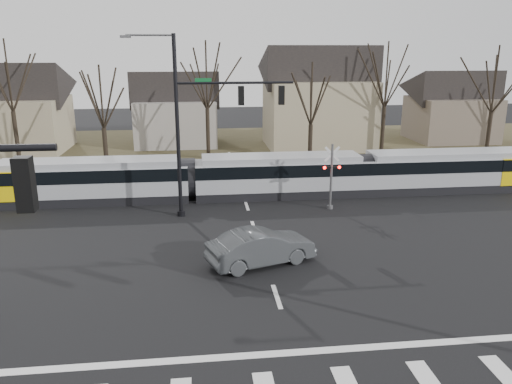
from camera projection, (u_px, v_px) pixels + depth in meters
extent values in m
plane|color=black|center=(286.00, 323.00, 17.70)|extent=(140.00, 140.00, 0.00)
cube|color=#38331E|center=(228.00, 150.00, 48.26)|extent=(140.00, 28.00, 0.01)
cube|color=silver|center=(512.00, 382.00, 14.55)|extent=(0.60, 2.60, 0.01)
cube|color=silver|center=(295.00, 352.00, 15.98)|extent=(28.00, 0.35, 0.01)
cube|color=silver|center=(277.00, 296.00, 19.61)|extent=(0.18, 2.00, 0.01)
cube|color=silver|center=(263.00, 256.00, 23.43)|extent=(0.18, 2.00, 0.01)
cube|color=silver|center=(254.00, 227.00, 27.25)|extent=(0.18, 2.00, 0.01)
cube|color=silver|center=(247.00, 206.00, 31.07)|extent=(0.18, 2.00, 0.01)
cube|color=silver|center=(241.00, 189.00, 34.89)|extent=(0.18, 2.00, 0.01)
cube|color=silver|center=(237.00, 175.00, 38.71)|extent=(0.18, 2.00, 0.01)
cube|color=silver|center=(233.00, 164.00, 42.53)|extent=(0.18, 2.00, 0.01)
cube|color=silver|center=(230.00, 154.00, 46.35)|extent=(0.18, 2.00, 0.01)
cube|color=#59595E|center=(245.00, 200.00, 32.11)|extent=(90.00, 0.12, 0.06)
cube|color=#59595E|center=(243.00, 194.00, 33.45)|extent=(90.00, 0.12, 0.06)
cube|color=gray|center=(92.00, 181.00, 31.52)|extent=(12.14, 2.62, 2.73)
cube|color=black|center=(91.00, 173.00, 31.37)|extent=(12.16, 2.65, 0.79)
cube|color=yellow|center=(16.00, 182.00, 30.99)|extent=(2.99, 2.67, 1.82)
cube|color=gray|center=(281.00, 176.00, 32.89)|extent=(11.21, 2.62, 2.73)
cube|color=black|center=(281.00, 167.00, 32.74)|extent=(11.23, 2.65, 0.79)
cube|color=gray|center=(449.00, 171.00, 34.20)|extent=(12.14, 2.62, 2.73)
cube|color=black|center=(450.00, 163.00, 34.04)|extent=(12.16, 2.65, 0.79)
cube|color=yellow|center=(511.00, 168.00, 34.69)|extent=(2.99, 2.67, 1.82)
imported|color=#3E4144|center=(261.00, 247.00, 22.42)|extent=(4.71, 5.94, 1.61)
cube|color=black|center=(25.00, 184.00, 9.39)|extent=(0.32, 0.32, 1.05)
sphere|color=#FF0C07|center=(23.00, 167.00, 9.30)|extent=(0.22, 0.22, 0.22)
cylinder|color=black|center=(178.00, 129.00, 27.79)|extent=(0.22, 0.22, 10.20)
cylinder|color=black|center=(181.00, 213.00, 29.15)|extent=(0.44, 0.44, 0.30)
cylinder|color=black|center=(235.00, 83.00, 27.47)|extent=(6.50, 0.14, 0.14)
cube|color=#0C5926|center=(203.00, 80.00, 27.23)|extent=(0.90, 0.03, 0.22)
cube|color=black|center=(241.00, 96.00, 27.70)|extent=(0.32, 0.32, 1.05)
sphere|color=#FF0C07|center=(241.00, 90.00, 27.61)|extent=(0.22, 0.22, 0.22)
cube|color=black|center=(281.00, 95.00, 27.95)|extent=(0.32, 0.32, 1.05)
sphere|color=#FF0C07|center=(282.00, 89.00, 27.86)|extent=(0.22, 0.22, 0.22)
cube|color=#59595B|center=(125.00, 37.00, 26.16)|extent=(0.55, 0.22, 0.14)
cylinder|color=#59595B|center=(331.00, 177.00, 29.94)|extent=(0.14, 0.14, 4.00)
cylinder|color=#59595B|center=(330.00, 207.00, 30.46)|extent=(0.36, 0.36, 0.20)
cube|color=silver|center=(332.00, 154.00, 29.55)|extent=(0.95, 0.04, 0.95)
cube|color=silver|center=(332.00, 154.00, 29.55)|extent=(0.95, 0.04, 0.95)
cube|color=black|center=(332.00, 167.00, 29.77)|extent=(1.00, 0.10, 0.12)
sphere|color=#FF0C07|center=(325.00, 168.00, 29.65)|extent=(0.18, 0.18, 0.18)
sphere|color=#FF0C07|center=(339.00, 167.00, 29.75)|extent=(0.18, 0.18, 0.18)
cube|color=gray|center=(16.00, 125.00, 47.25)|extent=(9.00, 8.00, 5.00)
cube|color=gray|center=(177.00, 122.00, 50.91)|extent=(8.00, 7.00, 4.50)
cube|color=gray|center=(318.00, 114.00, 49.34)|extent=(10.00, 8.00, 6.50)
cube|color=brown|center=(451.00, 119.00, 53.20)|extent=(8.00, 7.00, 4.50)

